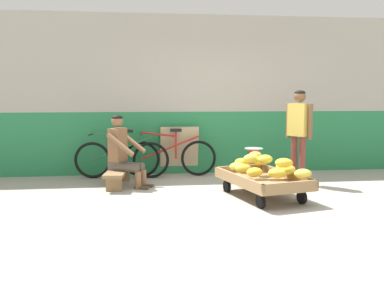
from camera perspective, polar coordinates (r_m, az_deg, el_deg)
name	(u,v)px	position (r m, az deg, el deg)	size (l,w,h in m)	color
ground_plane	(256,207)	(5.82, 8.38, -8.14)	(80.00, 80.00, 0.00)	#A39E93
back_wall	(219,95)	(8.26, 3.60, 6.40)	(16.00, 0.30, 2.90)	#287F4C
banana_cart	(262,181)	(6.28, 9.19, -4.81)	(1.17, 1.60, 0.36)	#99754C
banana_pile	(264,165)	(6.27, 9.42, -2.77)	(0.99, 1.37, 0.26)	gold
low_bench	(118,174)	(7.10, -9.62, -3.85)	(0.43, 1.13, 0.27)	olive
vendor_seated	(123,151)	(7.00, -9.05, -0.94)	(0.74, 0.64, 1.14)	brown
plastic_crate	(253,175)	(7.25, 8.04, -4.00)	(0.36, 0.28, 0.30)	gold
weighing_scale	(254,156)	(7.20, 8.08, -1.63)	(0.30, 0.30, 0.29)	#28282D
bicycle_near_left	(121,158)	(7.72, -9.21, -1.86)	(1.66, 0.48, 0.86)	black
bicycle_far_left	(170,157)	(7.80, -2.88, -1.70)	(1.66, 0.48, 0.86)	black
sign_board	(179,150)	(8.02, -1.66, -0.84)	(0.70, 0.22, 0.88)	#C6B289
customer_adult	(299,127)	(7.20, 13.81, 2.24)	(0.34, 0.42, 1.53)	brown
shopping_bag	(275,182)	(6.89, 10.86, -4.86)	(0.18, 0.12, 0.24)	#D13D4C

